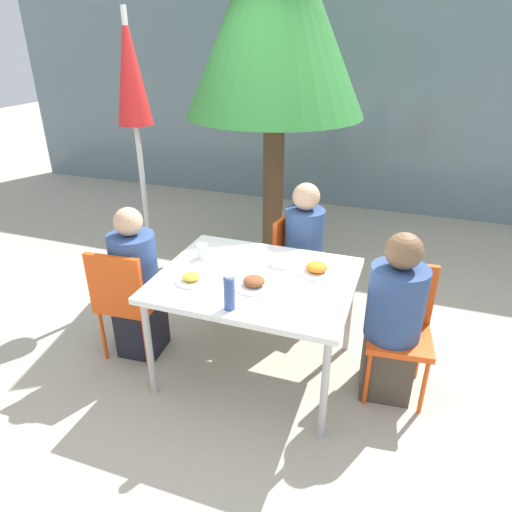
{
  "coord_description": "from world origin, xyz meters",
  "views": [
    {
      "loc": [
        0.86,
        -2.44,
        2.16
      ],
      "look_at": [
        0.0,
        0.0,
        0.9
      ],
      "focal_mm": 32.0,
      "sensor_mm": 36.0,
      "label": 1
    }
  ],
  "objects_px": {
    "chair_right": "(400,320)",
    "person_far": "(303,257)",
    "person_right": "(393,322)",
    "bottle": "(229,293)",
    "closed_umbrella": "(133,96)",
    "chair_left": "(125,296)",
    "drinking_cup": "(202,251)",
    "tree_behind_left": "(276,12)",
    "chair_far": "(296,259)",
    "person_left": "(137,288)",
    "salad_bowl": "(280,262)"
  },
  "relations": [
    {
      "from": "chair_right",
      "to": "salad_bowl",
      "type": "bearing_deg",
      "value": -8.22
    },
    {
      "from": "person_right",
      "to": "bottle",
      "type": "relative_size",
      "value": 5.25
    },
    {
      "from": "closed_umbrella",
      "to": "person_left",
      "type": "bearing_deg",
      "value": -63.71
    },
    {
      "from": "chair_left",
      "to": "bottle",
      "type": "bearing_deg",
      "value": -20.05
    },
    {
      "from": "person_left",
      "to": "closed_umbrella",
      "type": "distance_m",
      "value": 1.51
    },
    {
      "from": "salad_bowl",
      "to": "drinking_cup",
      "type": "bearing_deg",
      "value": -172.62
    },
    {
      "from": "chair_far",
      "to": "tree_behind_left",
      "type": "bearing_deg",
      "value": -141.3
    },
    {
      "from": "chair_far",
      "to": "person_far",
      "type": "distance_m",
      "value": 0.11
    },
    {
      "from": "person_far",
      "to": "bottle",
      "type": "relative_size",
      "value": 5.38
    },
    {
      "from": "person_far",
      "to": "drinking_cup",
      "type": "height_order",
      "value": "person_far"
    },
    {
      "from": "bottle",
      "to": "drinking_cup",
      "type": "height_order",
      "value": "bottle"
    },
    {
      "from": "drinking_cup",
      "to": "tree_behind_left",
      "type": "relative_size",
      "value": 0.03
    },
    {
      "from": "chair_right",
      "to": "chair_far",
      "type": "bearing_deg",
      "value": -42.95
    },
    {
      "from": "person_far",
      "to": "bottle",
      "type": "bearing_deg",
      "value": 2.59
    },
    {
      "from": "closed_umbrella",
      "to": "salad_bowl",
      "type": "xyz_separation_m",
      "value": [
        1.39,
        -0.57,
        -0.95
      ]
    },
    {
      "from": "chair_left",
      "to": "person_far",
      "type": "distance_m",
      "value": 1.39
    },
    {
      "from": "chair_left",
      "to": "closed_umbrella",
      "type": "height_order",
      "value": "closed_umbrella"
    },
    {
      "from": "person_far",
      "to": "drinking_cup",
      "type": "xyz_separation_m",
      "value": [
        -0.58,
        -0.62,
        0.24
      ]
    },
    {
      "from": "person_far",
      "to": "person_left",
      "type": "bearing_deg",
      "value": -40.89
    },
    {
      "from": "person_right",
      "to": "drinking_cup",
      "type": "xyz_separation_m",
      "value": [
        -1.32,
        0.04,
        0.27
      ]
    },
    {
      "from": "chair_right",
      "to": "closed_umbrella",
      "type": "distance_m",
      "value": 2.59
    },
    {
      "from": "salad_bowl",
      "to": "chair_far",
      "type": "bearing_deg",
      "value": 93.73
    },
    {
      "from": "chair_far",
      "to": "drinking_cup",
      "type": "xyz_separation_m",
      "value": [
        -0.51,
        -0.68,
        0.29
      ]
    },
    {
      "from": "salad_bowl",
      "to": "tree_behind_left",
      "type": "xyz_separation_m",
      "value": [
        -0.52,
        1.49,
        1.56
      ]
    },
    {
      "from": "chair_left",
      "to": "person_left",
      "type": "relative_size",
      "value": 0.76
    },
    {
      "from": "chair_right",
      "to": "drinking_cup",
      "type": "distance_m",
      "value": 1.39
    },
    {
      "from": "chair_right",
      "to": "chair_far",
      "type": "xyz_separation_m",
      "value": [
        -0.86,
        0.64,
        0.0
      ]
    },
    {
      "from": "chair_far",
      "to": "salad_bowl",
      "type": "relative_size",
      "value": 6.08
    },
    {
      "from": "person_left",
      "to": "closed_umbrella",
      "type": "xyz_separation_m",
      "value": [
        -0.42,
        0.84,
        1.18
      ]
    },
    {
      "from": "chair_left",
      "to": "chair_right",
      "type": "xyz_separation_m",
      "value": [
        1.84,
        0.33,
        0.0
      ]
    },
    {
      "from": "salad_bowl",
      "to": "bottle",
      "type": "bearing_deg",
      "value": -100.97
    },
    {
      "from": "closed_umbrella",
      "to": "bottle",
      "type": "xyz_separation_m",
      "value": [
        1.28,
        -1.18,
        -0.87
      ]
    },
    {
      "from": "person_right",
      "to": "drinking_cup",
      "type": "bearing_deg",
      "value": -8.06
    },
    {
      "from": "person_far",
      "to": "salad_bowl",
      "type": "distance_m",
      "value": 0.59
    },
    {
      "from": "tree_behind_left",
      "to": "person_left",
      "type": "bearing_deg",
      "value": -104.56
    },
    {
      "from": "chair_right",
      "to": "person_far",
      "type": "bearing_deg",
      "value": -42.46
    },
    {
      "from": "chair_left",
      "to": "salad_bowl",
      "type": "height_order",
      "value": "chair_left"
    },
    {
      "from": "bottle",
      "to": "closed_umbrella",
      "type": "bearing_deg",
      "value": 137.18
    },
    {
      "from": "person_far",
      "to": "chair_right",
      "type": "bearing_deg",
      "value": 63.62
    },
    {
      "from": "person_left",
      "to": "drinking_cup",
      "type": "distance_m",
      "value": 0.55
    },
    {
      "from": "bottle",
      "to": "drinking_cup",
      "type": "xyz_separation_m",
      "value": [
        -0.43,
        0.54,
        -0.05
      ]
    },
    {
      "from": "chair_right",
      "to": "person_right",
      "type": "distance_m",
      "value": 0.1
    },
    {
      "from": "person_right",
      "to": "salad_bowl",
      "type": "distance_m",
      "value": 0.82
    },
    {
      "from": "chair_right",
      "to": "drinking_cup",
      "type": "xyz_separation_m",
      "value": [
        -1.36,
        -0.04,
        0.29
      ]
    },
    {
      "from": "person_left",
      "to": "chair_far",
      "type": "distance_m",
      "value": 1.29
    },
    {
      "from": "chair_far",
      "to": "salad_bowl",
      "type": "distance_m",
      "value": 0.67
    },
    {
      "from": "chair_left",
      "to": "tree_behind_left",
      "type": "relative_size",
      "value": 0.27
    },
    {
      "from": "person_right",
      "to": "chair_right",
      "type": "bearing_deg",
      "value": -121.93
    },
    {
      "from": "salad_bowl",
      "to": "tree_behind_left",
      "type": "distance_m",
      "value": 2.21
    },
    {
      "from": "drinking_cup",
      "to": "tree_behind_left",
      "type": "xyz_separation_m",
      "value": [
        0.03,
        1.56,
        1.53
      ]
    }
  ]
}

